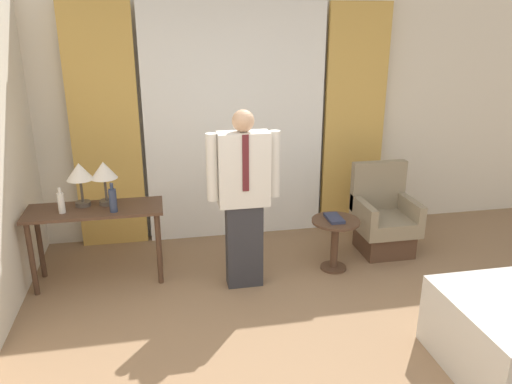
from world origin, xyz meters
TOP-DOWN VIEW (x-y plane):
  - ground_plane at (0.00, 0.00)m, footprint 16.00×16.00m
  - wall_back at (0.00, 2.76)m, footprint 10.00×0.06m
  - curtain_sheer_center at (0.00, 2.63)m, footprint 1.98×0.06m
  - curtain_drape_left at (-1.38, 2.63)m, footprint 0.71×0.06m
  - curtain_drape_right at (1.38, 2.63)m, footprint 0.71×0.06m
  - desk at (-1.46, 1.78)m, footprint 1.24×0.46m
  - table_lamp_left at (-1.57, 1.87)m, footprint 0.24×0.24m
  - table_lamp_right at (-1.36, 1.87)m, footprint 0.24×0.24m
  - bottle_near_edge at (-1.73, 1.72)m, footprint 0.06×0.06m
  - bottle_by_lamp at (-1.28, 1.66)m, footprint 0.07×0.07m
  - person at (-0.12, 1.44)m, footprint 0.66×0.22m
  - armchair at (1.48, 1.87)m, footprint 0.60×0.59m
  - side_table at (0.82, 1.56)m, footprint 0.47×0.47m
  - book at (0.80, 1.57)m, footprint 0.14×0.26m

SIDE VIEW (x-z plane):
  - ground_plane at x=0.00m, z-range 0.00..0.00m
  - armchair at x=1.48m, z-range -0.14..0.81m
  - side_table at x=0.82m, z-range 0.10..0.63m
  - book at x=0.80m, z-range 0.53..0.56m
  - desk at x=-1.46m, z-range 0.25..0.99m
  - bottle_near_edge at x=-1.73m, z-range 0.72..0.96m
  - bottle_by_lamp at x=-1.28m, z-range 0.72..0.99m
  - person at x=-0.12m, z-range 0.07..1.74m
  - table_lamp_left at x=-1.57m, z-range 0.84..1.26m
  - table_lamp_right at x=-1.36m, z-range 0.84..1.26m
  - curtain_sheer_center at x=0.00m, z-range 0.00..2.58m
  - curtain_drape_left at x=-1.38m, z-range 0.00..2.58m
  - curtain_drape_right at x=1.38m, z-range 0.00..2.58m
  - wall_back at x=0.00m, z-range 0.00..2.70m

